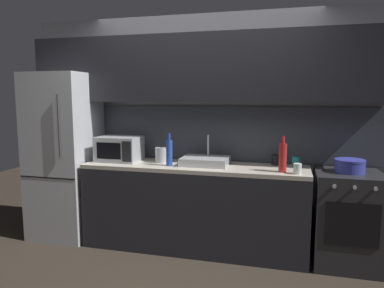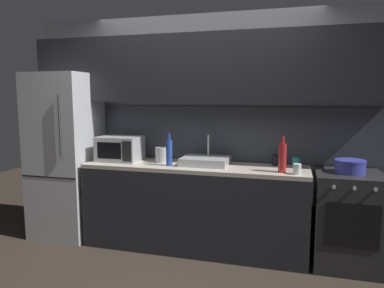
{
  "view_description": "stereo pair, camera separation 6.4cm",
  "coord_description": "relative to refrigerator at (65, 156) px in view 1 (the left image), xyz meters",
  "views": [
    {
      "loc": [
        0.92,
        -2.69,
        1.61
      ],
      "look_at": [
        -0.03,
        0.9,
        1.12
      ],
      "focal_mm": 33.81,
      "sensor_mm": 36.0,
      "label": 1
    },
    {
      "loc": [
        0.98,
        -2.67,
        1.61
      ],
      "look_at": [
        -0.03,
        0.9,
        1.12
      ],
      "focal_mm": 33.81,
      "sensor_mm": 36.0,
      "label": 2
    }
  ],
  "objects": [
    {
      "name": "wine_bottle_red",
      "position": [
        2.43,
        -0.14,
        0.11
      ],
      "size": [
        0.07,
        0.07,
        0.34
      ],
      "color": "#A82323",
      "rests_on": "counter_run"
    },
    {
      "name": "refrigerator",
      "position": [
        0.0,
        0.0,
        0.0
      ],
      "size": [
        0.68,
        0.69,
        1.87
      ],
      "color": "#ADAFB5",
      "rests_on": "ground"
    },
    {
      "name": "cooking_pot",
      "position": [
        3.04,
        0.0,
        0.03
      ],
      "size": [
        0.28,
        0.28,
        0.12
      ],
      "color": "#333899",
      "rests_on": "oven_range"
    },
    {
      "name": "counter_run",
      "position": [
        1.54,
        0.0,
        -0.48
      ],
      "size": [
        2.32,
        0.6,
        0.9
      ],
      "color": "black",
      "rests_on": "ground"
    },
    {
      "name": "mug_dark",
      "position": [
        2.36,
        0.21,
        0.02
      ],
      "size": [
        0.09,
        0.09,
        0.11
      ],
      "primitive_type": "cylinder",
      "color": "black",
      "rests_on": "counter_run"
    },
    {
      "name": "sink_basin",
      "position": [
        1.65,
        0.03,
        0.01
      ],
      "size": [
        0.48,
        0.38,
        0.3
      ],
      "color": "#ADAFB5",
      "rests_on": "counter_run"
    },
    {
      "name": "back_wall",
      "position": [
        1.54,
        0.3,
        0.62
      ],
      "size": [
        4.06,
        0.44,
        2.5
      ],
      "color": "slate",
      "rests_on": "ground"
    },
    {
      "name": "wine_bottle_blue",
      "position": [
        1.3,
        -0.11,
        0.11
      ],
      "size": [
        0.07,
        0.07,
        0.34
      ],
      "color": "#234299",
      "rests_on": "counter_run"
    },
    {
      "name": "oven_range",
      "position": [
        3.04,
        -0.0,
        -0.48
      ],
      "size": [
        0.6,
        0.62,
        0.9
      ],
      "color": "#232326",
      "rests_on": "ground"
    },
    {
      "name": "mug_clear",
      "position": [
        2.57,
        -0.2,
        0.02
      ],
      "size": [
        0.07,
        0.07,
        0.1
      ],
      "primitive_type": "cylinder",
      "color": "silver",
      "rests_on": "counter_run"
    },
    {
      "name": "microwave",
      "position": [
        0.68,
        0.02,
        0.1
      ],
      "size": [
        0.46,
        0.35,
        0.27
      ],
      "color": "#A8AAAF",
      "rests_on": "counter_run"
    },
    {
      "name": "mug_teal",
      "position": [
        2.56,
        0.12,
        0.02
      ],
      "size": [
        0.08,
        0.08,
        0.11
      ],
      "primitive_type": "cylinder",
      "color": "#19666B",
      "rests_on": "counter_run"
    },
    {
      "name": "kettle",
      "position": [
        1.17,
        0.05,
        0.05
      ],
      "size": [
        0.18,
        0.14,
        0.19
      ],
      "color": "#B7BABF",
      "rests_on": "counter_run"
    }
  ]
}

